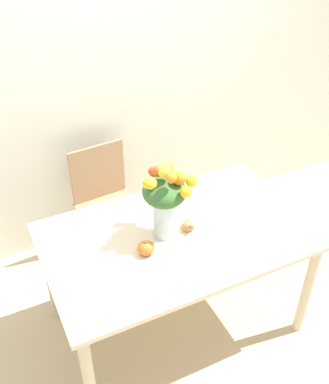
{
  "coord_description": "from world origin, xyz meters",
  "views": [
    {
      "loc": [
        -0.88,
        -1.66,
        2.4
      ],
      "look_at": [
        -0.06,
        0.03,
        1.03
      ],
      "focal_mm": 42.0,
      "sensor_mm": 36.0,
      "label": 1
    }
  ],
  "objects": [
    {
      "name": "flower_vase",
      "position": [
        -0.06,
        0.04,
        0.98
      ],
      "size": [
        0.29,
        0.32,
        0.45
      ],
      "color": "silver",
      "rests_on": "dining_table"
    },
    {
      "name": "ground_plane",
      "position": [
        0.0,
        0.0,
        0.0
      ],
      "size": [
        12.0,
        12.0,
        0.0
      ],
      "primitive_type": "plane",
      "color": "tan"
    },
    {
      "name": "dining_table",
      "position": [
        0.0,
        0.0,
        0.66
      ],
      "size": [
        1.47,
        0.9,
        0.75
      ],
      "color": "beige",
      "rests_on": "ground_plane"
    },
    {
      "name": "pumpkin",
      "position": [
        -0.22,
        -0.07,
        0.78
      ],
      "size": [
        0.09,
        0.09,
        0.08
      ],
      "color": "orange",
      "rests_on": "dining_table"
    },
    {
      "name": "dining_chair_near_window",
      "position": [
        -0.15,
        0.78,
        0.46
      ],
      "size": [
        0.45,
        0.45,
        0.87
      ],
      "rotation": [
        0.0,
        0.0,
        0.08
      ],
      "color": "#9E7A56",
      "rests_on": "ground_plane"
    },
    {
      "name": "wall_back",
      "position": [
        0.0,
        1.1,
        1.35
      ],
      "size": [
        8.0,
        0.06,
        2.7
      ],
      "color": "silver",
      "rests_on": "ground_plane"
    },
    {
      "name": "turkey_figurine",
      "position": [
        0.07,
        0.01,
        0.78
      ],
      "size": [
        0.08,
        0.11,
        0.07
      ],
      "color": "#A87A4C",
      "rests_on": "dining_table"
    }
  ]
}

